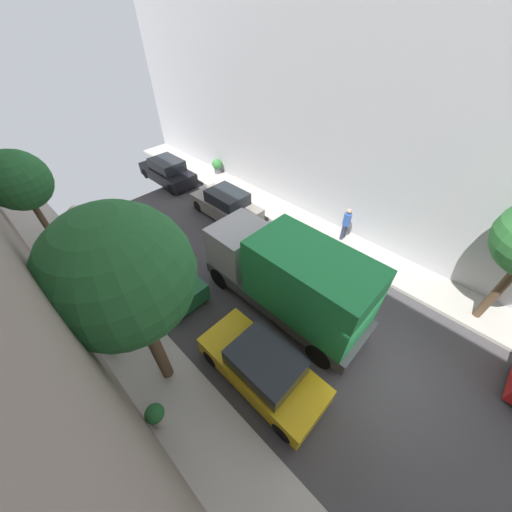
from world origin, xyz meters
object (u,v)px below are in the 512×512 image
at_px(parked_car_right_3, 168,172).
at_px(street_tree_2, 122,276).
at_px(pedestrian, 346,223).
at_px(parked_car_right_2, 227,205).
at_px(potted_plant_0, 111,340).
at_px(parked_car_left_3, 161,274).
at_px(parked_car_left_2, 263,368).
at_px(potted_plant_1, 156,415).
at_px(potted_plant_3, 217,165).
at_px(lamp_post, 101,259).
at_px(street_tree_0, 18,181).
at_px(delivery_truck, 289,278).
at_px(potted_plant_2, 45,254).

xyz_separation_m(parked_car_right_3, street_tree_2, (-7.46, -11.28, 4.03)).
bearing_deg(pedestrian, parked_car_right_2, 114.06).
height_order(parked_car_right_2, potted_plant_0, parked_car_right_2).
distance_m(parked_car_left_3, pedestrian, 8.90).
bearing_deg(parked_car_left_2, potted_plant_0, 122.81).
relative_size(potted_plant_1, potted_plant_3, 0.95).
relative_size(parked_car_right_2, lamp_post, 0.80).
distance_m(parked_car_left_2, potted_plant_1, 3.25).
relative_size(parked_car_right_3, street_tree_0, 0.88).
height_order(parked_car_right_3, potted_plant_0, parked_car_right_3).
bearing_deg(delivery_truck, potted_plant_2, 120.91).
xyz_separation_m(delivery_truck, potted_plant_1, (-5.72, -0.01, -1.12)).
xyz_separation_m(parked_car_right_3, potted_plant_0, (-8.21, -9.19, -0.06)).
xyz_separation_m(parked_car_right_2, potted_plant_3, (2.91, 4.25, -0.02)).
bearing_deg(potted_plant_2, parked_car_left_2, -74.61).
height_order(street_tree_2, potted_plant_0, street_tree_2).
bearing_deg(potted_plant_2, potted_plant_0, -89.01).
height_order(parked_car_right_3, potted_plant_2, parked_car_right_3).
xyz_separation_m(parked_car_right_2, lamp_post, (-7.30, -3.12, 2.91)).
bearing_deg(potted_plant_2, potted_plant_3, 6.89).
bearing_deg(potted_plant_1, parked_car_left_3, 56.28).
height_order(potted_plant_2, potted_plant_3, potted_plant_3).
distance_m(potted_plant_1, potted_plant_2, 9.39).
bearing_deg(lamp_post, delivery_truck, -36.27).
bearing_deg(pedestrian, delivery_truck, -172.94).
xyz_separation_m(parked_car_left_3, street_tree_0, (-2.23, 5.79, 2.94)).
xyz_separation_m(potted_plant_0, potted_plant_2, (-0.11, 6.25, 0.03)).
bearing_deg(delivery_truck, potted_plant_0, 150.34).
bearing_deg(parked_car_right_3, parked_car_right_2, -90.00).
relative_size(delivery_truck, street_tree_2, 1.06).
bearing_deg(parked_car_left_2, parked_car_right_3, 68.27).
relative_size(parked_car_left_3, street_tree_2, 0.67).
distance_m(pedestrian, street_tree_0, 14.30).
bearing_deg(potted_plant_0, potted_plant_1, -93.70).
bearing_deg(potted_plant_0, street_tree_0, 85.32).
height_order(parked_car_right_2, street_tree_0, street_tree_0).
height_order(delivery_truck, potted_plant_0, delivery_truck).
bearing_deg(potted_plant_3, potted_plant_1, -136.50).
relative_size(parked_car_right_3, pedestrian, 2.44).
bearing_deg(potted_plant_3, potted_plant_2, -173.11).
bearing_deg(parked_car_left_3, lamp_post, -149.09).
xyz_separation_m(street_tree_2, lamp_post, (0.16, 2.33, -1.12)).
bearing_deg(potted_plant_0, parked_car_right_2, 22.25).
height_order(parked_car_right_3, lamp_post, lamp_post).
distance_m(parked_car_right_2, lamp_post, 8.46).
height_order(parked_car_left_3, potted_plant_3, parked_car_left_3).
bearing_deg(potted_plant_0, parked_car_left_2, -57.19).
relative_size(pedestrian, potted_plant_0, 1.88).
height_order(parked_car_left_3, street_tree_2, street_tree_2).
bearing_deg(delivery_truck, pedestrian, 7.06).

